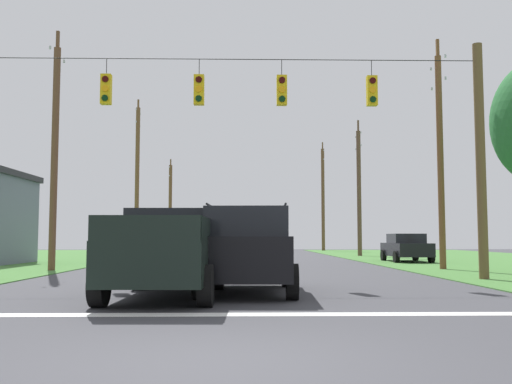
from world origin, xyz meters
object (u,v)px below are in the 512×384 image
at_px(utility_pole_near_left, 323,197).
at_px(utility_pole_distant_right, 137,178).
at_px(utility_pole_distant_left, 170,206).
at_px(suv_black, 248,248).
at_px(utility_pole_far_right, 359,189).
at_px(utility_pole_far_left, 55,153).
at_px(distant_car_crossing_white, 138,248).
at_px(overhead_signal_span, 238,146).
at_px(distant_car_oncoming, 406,247).
at_px(pickup_truck, 168,253).
at_px(utility_pole_mid_right, 440,153).

bearing_deg(utility_pole_near_left, utility_pole_distant_right, -134.40).
xyz_separation_m(utility_pole_distant_right, utility_pole_distant_left, (0.24, 17.19, -1.08)).
xyz_separation_m(suv_black, utility_pole_distant_left, (-7.63, 45.29, 3.53)).
relative_size(utility_pole_far_right, utility_pole_distant_right, 0.85).
height_order(utility_pole_near_left, utility_pole_far_left, utility_pole_near_left).
relative_size(distant_car_crossing_white, utility_pole_near_left, 0.39).
bearing_deg(overhead_signal_span, distant_car_oncoming, 55.76).
xyz_separation_m(pickup_truck, suv_black, (1.79, 0.93, 0.09)).
bearing_deg(utility_pole_near_left, distant_car_crossing_white, -114.78).
distance_m(suv_black, utility_pole_far_right, 28.60).
distance_m(overhead_signal_span, suv_black, 5.08).
relative_size(distant_car_crossing_white, utility_pole_far_left, 0.45).
bearing_deg(utility_pole_far_right, utility_pole_distant_right, 176.61).
xyz_separation_m(pickup_truck, utility_pole_distant_left, (-5.84, 46.22, 3.62)).
relative_size(pickup_truck, utility_pole_far_left, 0.56).
relative_size(pickup_truck, utility_pole_far_right, 0.56).
xyz_separation_m(overhead_signal_span, utility_pole_distant_right, (-7.57, 24.10, 1.50)).
height_order(utility_pole_far_right, utility_pole_distant_left, utility_pole_far_right).
bearing_deg(utility_pole_distant_right, distant_car_crossing_white, -79.03).
bearing_deg(utility_pole_far_left, suv_black, -50.01).
height_order(overhead_signal_span, utility_pole_near_left, utility_pole_near_left).
height_order(pickup_truck, distant_car_crossing_white, pickup_truck).
relative_size(suv_black, utility_pole_near_left, 0.44).
xyz_separation_m(suv_black, utility_pole_far_right, (8.15, 27.16, 3.71)).
distance_m(suv_black, utility_pole_distant_left, 46.07).
distance_m(distant_car_crossing_white, utility_pole_distant_left, 30.24).
bearing_deg(distant_car_crossing_white, utility_pole_far_left, -109.80).
distance_m(distant_car_crossing_white, utility_pole_distant_right, 13.85).
distance_m(overhead_signal_span, distant_car_crossing_white, 12.91).
xyz_separation_m(suv_black, utility_pole_distant_right, (-7.87, 28.11, 4.61)).
relative_size(distant_car_oncoming, utility_pole_near_left, 0.39).
distance_m(utility_pole_mid_right, utility_pole_distant_right, 24.33).
bearing_deg(utility_pole_far_right, pickup_truck, -109.49).
bearing_deg(overhead_signal_span, utility_pole_far_right, 69.94).
bearing_deg(suv_black, utility_pole_far_right, 73.29).
bearing_deg(utility_pole_far_right, utility_pole_far_left, -131.24).
bearing_deg(utility_pole_far_right, utility_pole_near_left, 90.78).
relative_size(suv_black, utility_pole_far_left, 0.51).
xyz_separation_m(utility_pole_far_left, utility_pole_distant_left, (0.03, 36.17, -0.08)).
bearing_deg(utility_pole_near_left, overhead_signal_span, -101.55).
distance_m(distant_car_oncoming, utility_pole_distant_right, 20.41).
xyz_separation_m(distant_car_oncoming, utility_pole_far_left, (-16.28, -8.01, 3.88)).
bearing_deg(utility_pole_distant_left, utility_pole_distant_right, -90.81).
bearing_deg(utility_pole_mid_right, overhead_signal_span, -145.59).
bearing_deg(utility_pole_far_right, distant_car_oncoming, -87.27).
distance_m(suv_black, distant_car_crossing_white, 16.30).
bearing_deg(utility_pole_distant_left, utility_pole_far_left, -90.04).
bearing_deg(distant_car_oncoming, utility_pole_distant_left, 120.00).
bearing_deg(overhead_signal_span, utility_pole_far_left, 145.16).
xyz_separation_m(overhead_signal_span, utility_pole_distant_left, (-7.32, 41.28, 0.42)).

